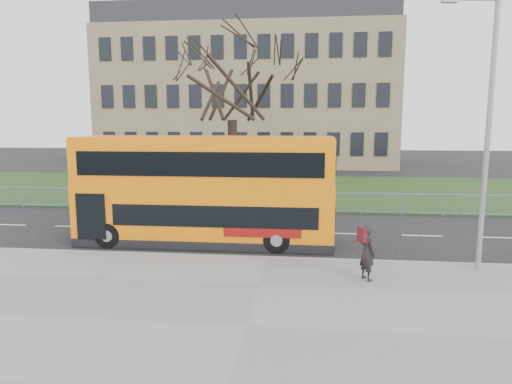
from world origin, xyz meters
The scene contains 10 objects.
ground centered at (0.00, 0.00, 0.00)m, with size 120.00×120.00×0.00m, color black.
pavement centered at (0.00, -6.75, 0.06)m, with size 80.00×10.50×0.12m, color slate.
kerb centered at (0.00, -1.55, 0.07)m, with size 80.00×0.20×0.14m, color gray.
grass_verge centered at (0.00, 14.30, 0.04)m, with size 80.00×15.40×0.08m, color #1D3A15.
guard_railing centered at (0.00, 6.60, 0.55)m, with size 40.00×0.12×1.10m, color #6A84BD, non-canonical shape.
bare_tree centered at (-3.00, 10.00, 5.58)m, with size 7.70×7.70×10.99m, color black, non-canonical shape.
civic_building centered at (-5.00, 35.00, 7.00)m, with size 30.00×15.00×14.00m, color #79684C.
yellow_bus centered at (-2.51, 0.39, 2.15)m, with size 9.57×2.33×4.01m.
pedestrian centered at (3.02, -3.40, 0.92)m, with size 0.58×0.38×1.59m, color black.
street_lamp centered at (6.47, -2.04, 4.48)m, with size 1.68×0.36×7.95m.
Camera 1 is at (1.25, -16.20, 4.61)m, focal length 32.00 mm.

